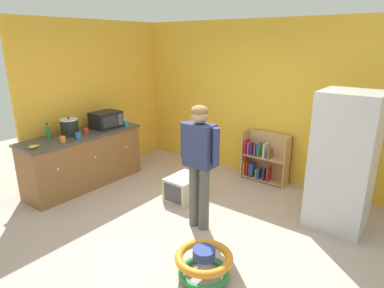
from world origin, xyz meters
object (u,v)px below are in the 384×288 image
pet_carrier (184,188)px  green_glass_bottle (48,132)px  orange_cup (63,139)px  red_cup (86,131)px  kitchen_counter (84,159)px  teal_cup (126,124)px  blue_cup (78,136)px  microwave (106,120)px  bookshelf (263,160)px  banana_bunch (34,146)px  white_cup (123,121)px  crock_pot (69,127)px  baby_walker (204,263)px  refrigerator (343,162)px  standing_person (199,157)px

pet_carrier → green_glass_bottle: size_ratio=2.24×
orange_cup → red_cup: bearing=104.5°
kitchen_counter → teal_cup: teal_cup is taller
teal_cup → blue_cup: bearing=-89.8°
kitchen_counter → microwave: microwave is taller
microwave → red_cup: bearing=-82.1°
green_glass_bottle → orange_cup: size_ratio=2.59×
kitchen_counter → microwave: 0.77m
bookshelf → green_glass_bottle: 3.55m
red_cup → green_glass_bottle: bearing=-114.6°
banana_bunch → white_cup: size_ratio=1.64×
green_glass_bottle → red_cup: green_glass_bottle is taller
red_cup → blue_cup: same height
green_glass_bottle → crock_pot: bearing=72.0°
microwave → white_cup: (0.00, 0.37, -0.09)m
baby_walker → microwave: (-2.91, 1.15, 0.88)m
white_cup → blue_cup: same height
kitchen_counter → refrigerator: size_ratio=1.12×
standing_person → crock_pot: (-2.37, -0.26, 0.06)m
crock_pot → white_cup: crock_pot is taller
crock_pot → red_cup: crock_pot is taller
bookshelf → microwave: (-2.28, -1.52, 0.67)m
kitchen_counter → green_glass_bottle: bearing=-108.7°
refrigerator → blue_cup: bearing=-157.5°
kitchen_counter → refrigerator: bearing=18.6°
refrigerator → microwave: refrigerator is taller
standing_person → teal_cup: size_ratio=17.07×
refrigerator → microwave: 3.79m
kitchen_counter → orange_cup: size_ratio=21.06×
white_cup → blue_cup: (0.20, -1.08, 0.00)m
green_glass_bottle → red_cup: bearing=65.4°
pet_carrier → orange_cup: bearing=-143.8°
banana_bunch → red_cup: size_ratio=1.64×
bookshelf → microwave: microwave is taller
crock_pot → orange_cup: crock_pot is taller
baby_walker → banana_bunch: (-2.79, -0.22, 0.77)m
white_cup → teal_cup: bearing=-25.5°
teal_cup → refrigerator: bearing=7.6°
bookshelf → teal_cup: 2.49m
standing_person → blue_cup: size_ratio=17.07×
banana_bunch → teal_cup: (0.08, 1.64, 0.02)m
refrigerator → bookshelf: refrigerator is taller
kitchen_counter → teal_cup: size_ratio=21.06×
green_glass_bottle → refrigerator: bearing=24.0°
teal_cup → microwave: bearing=-125.6°
crock_pot → blue_cup: size_ratio=3.12×
bookshelf → blue_cup: size_ratio=8.95×
orange_cup → refrigerator: bearing=25.8°
kitchen_counter → bookshelf: kitchen_counter is taller
white_cup → teal_cup: same height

